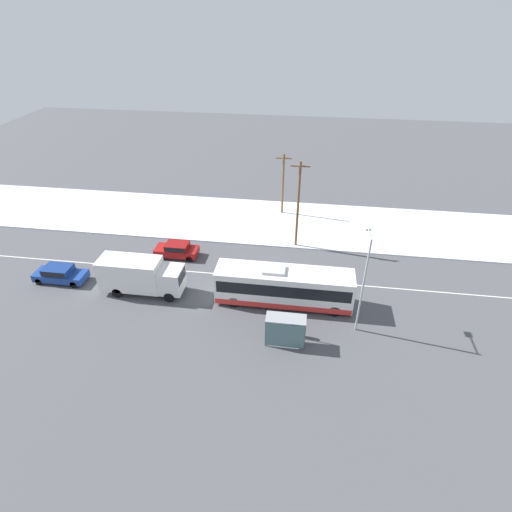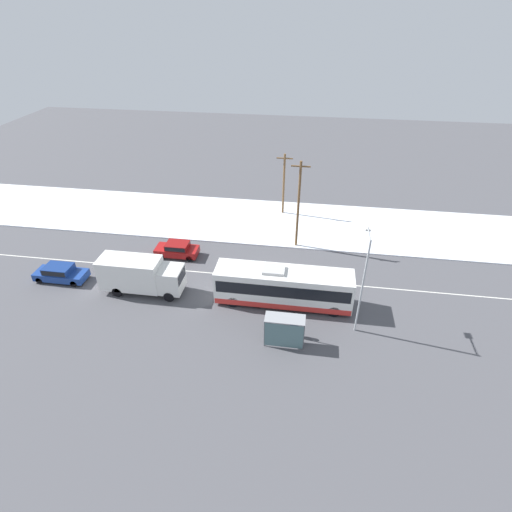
{
  "view_description": "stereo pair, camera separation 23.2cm",
  "coord_description": "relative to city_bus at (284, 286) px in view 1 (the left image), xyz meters",
  "views": [
    {
      "loc": [
        2.45,
        -29.42,
        21.6
      ],
      "look_at": [
        -1.88,
        1.37,
        1.4
      ],
      "focal_mm": 28.0,
      "sensor_mm": 36.0,
      "label": 1
    },
    {
      "loc": [
        2.68,
        -29.39,
        21.6
      ],
      "look_at": [
        -1.88,
        1.37,
        1.4
      ],
      "focal_mm": 28.0,
      "sensor_mm": 36.0,
      "label": 2
    }
  ],
  "objects": [
    {
      "name": "box_truck",
      "position": [
        -12.27,
        -0.24,
        0.12
      ],
      "size": [
        7.11,
        2.3,
        3.21
      ],
      "color": "silver",
      "rests_on": "ground_plane"
    },
    {
      "name": "pedestrian_at_stop",
      "position": [
        1.17,
        -3.77,
        -0.56
      ],
      "size": [
        0.64,
        0.28,
        1.77
      ],
      "color": "#23232D",
      "rests_on": "ground_plane"
    },
    {
      "name": "utility_pole_snowlot",
      "position": [
        -1.52,
        16.47,
        2.16
      ],
      "size": [
        1.8,
        0.24,
        7.24
      ],
      "color": "brown",
      "rests_on": "ground_plane"
    },
    {
      "name": "sedan_car",
      "position": [
        -10.97,
        5.66,
        -0.85
      ],
      "size": [
        4.18,
        1.8,
        1.46
      ],
      "rotation": [
        0.0,
        0.0,
        3.14
      ],
      "color": "maroon",
      "rests_on": "ground_plane"
    },
    {
      "name": "utility_pole_roadside",
      "position": [
        0.52,
        9.26,
        3.08
      ],
      "size": [
        1.8,
        0.24,
        9.07
      ],
      "color": "brown",
      "rests_on": "ground_plane"
    },
    {
      "name": "streetlamp",
      "position": [
        5.81,
        -2.12,
        3.38
      ],
      "size": [
        0.36,
        2.35,
        8.1
      ],
      "color": "#9EA3A8",
      "rests_on": "ground_plane"
    },
    {
      "name": "ground_plane",
      "position": [
        -1.08,
        3.24,
        -1.64
      ],
      "size": [
        120.0,
        120.0,
        0.0
      ],
      "primitive_type": "plane",
      "color": "#4C4C51"
    },
    {
      "name": "city_bus",
      "position": [
        0.0,
        0.0,
        0.0
      ],
      "size": [
        11.22,
        2.57,
        3.37
      ],
      "color": "white",
      "rests_on": "ground_plane"
    },
    {
      "name": "bus_shelter",
      "position": [
        0.52,
        -4.91,
        0.03
      ],
      "size": [
        2.91,
        1.2,
        2.4
      ],
      "color": "gray",
      "rests_on": "ground_plane"
    },
    {
      "name": "snow_lot",
      "position": [
        -1.08,
        14.07,
        -1.58
      ],
      "size": [
        80.0,
        10.7,
        0.12
      ],
      "color": "silver",
      "rests_on": "ground_plane"
    },
    {
      "name": "parked_car_near_truck",
      "position": [
        -20.15,
        0.23,
        -0.84
      ],
      "size": [
        4.62,
        1.8,
        1.48
      ],
      "color": "navy",
      "rests_on": "ground_plane"
    },
    {
      "name": "lane_marking_center",
      "position": [
        -1.08,
        3.24,
        -1.64
      ],
      "size": [
        60.0,
        0.12,
        0.0
      ],
      "color": "silver",
      "rests_on": "ground_plane"
    }
  ]
}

